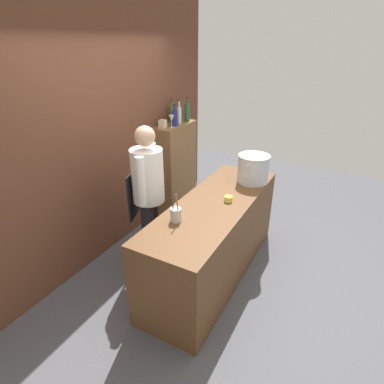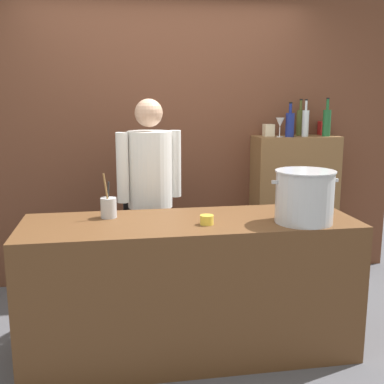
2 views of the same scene
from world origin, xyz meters
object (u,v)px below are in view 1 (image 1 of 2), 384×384
(butter_jar, at_px, (228,199))
(wine_glass_tall, at_px, (172,119))
(wine_bottle_cobalt, at_px, (175,118))
(spice_tin_red, at_px, (179,115))
(wine_bottle_olive, at_px, (172,114))
(stockpot_large, at_px, (253,169))
(spice_tin_cream, at_px, (163,124))
(utensil_crock, at_px, (176,214))
(chef, at_px, (148,190))
(wine_bottle_clear, at_px, (179,115))
(wine_bottle_green, at_px, (187,112))

(butter_jar, distance_m, wine_glass_tall, 1.61)
(wine_bottle_cobalt, relative_size, spice_tin_red, 2.44)
(wine_bottle_cobalt, bearing_deg, wine_bottle_olive, 43.13)
(stockpot_large, relative_size, butter_jar, 5.06)
(spice_tin_cream, bearing_deg, spice_tin_red, 8.16)
(stockpot_large, bearing_deg, utensil_crock, 164.71)
(wine_bottle_cobalt, bearing_deg, chef, -161.36)
(stockpot_large, relative_size, wine_bottle_olive, 1.30)
(stockpot_large, relative_size, wine_glass_tall, 2.53)
(stockpot_large, bearing_deg, butter_jar, 175.02)
(butter_jar, distance_m, wine_bottle_clear, 1.78)
(wine_bottle_olive, relative_size, spice_tin_red, 2.66)
(utensil_crock, relative_size, wine_bottle_cobalt, 0.97)
(wine_bottle_cobalt, bearing_deg, spice_tin_cream, 150.14)
(wine_bottle_green, bearing_deg, wine_bottle_olive, 141.21)
(butter_jar, height_order, wine_bottle_olive, wine_bottle_olive)
(utensil_crock, xyz_separation_m, wine_glass_tall, (1.50, 0.96, 0.48))
(wine_bottle_green, relative_size, wine_glass_tall, 2.00)
(wine_bottle_clear, xyz_separation_m, wine_bottle_green, (0.19, -0.02, 0.00))
(butter_jar, bearing_deg, wine_bottle_olive, 50.35)
(chef, height_order, butter_jar, chef)
(wine_bottle_clear, bearing_deg, spice_tin_red, 33.18)
(wine_glass_tall, bearing_deg, spice_tin_red, 20.43)
(butter_jar, height_order, wine_bottle_cobalt, wine_bottle_cobalt)
(chef, relative_size, utensil_crock, 5.64)
(butter_jar, xyz_separation_m, wine_bottle_olive, (1.15, 1.39, 0.52))
(chef, distance_m, wine_bottle_green, 1.75)
(spice_tin_red, bearing_deg, butter_jar, -134.46)
(chef, xyz_separation_m, wine_bottle_olive, (1.43, 0.58, 0.49))
(chef, xyz_separation_m, butter_jar, (0.28, -0.81, -0.04))
(stockpot_large, bearing_deg, wine_bottle_clear, 67.60)
(wine_bottle_clear, bearing_deg, spice_tin_cream, 165.68)
(chef, bearing_deg, utensil_crock, 39.80)
(wine_bottle_cobalt, relative_size, wine_bottle_green, 0.89)
(wine_bottle_green, height_order, spice_tin_cream, wine_bottle_green)
(chef, distance_m, wine_bottle_olive, 1.62)
(butter_jar, height_order, spice_tin_cream, spice_tin_cream)
(wine_bottle_clear, relative_size, wine_bottle_cobalt, 1.08)
(wine_glass_tall, bearing_deg, utensil_crock, -147.33)
(chef, height_order, spice_tin_cream, chef)
(stockpot_large, relative_size, spice_tin_cream, 4.00)
(stockpot_large, relative_size, wine_bottle_cobalt, 1.42)
(wine_bottle_cobalt, height_order, wine_bottle_green, wine_bottle_green)
(wine_bottle_olive, distance_m, wine_bottle_green, 0.24)
(stockpot_large, xyz_separation_m, wine_bottle_clear, (0.54, 1.31, 0.39))
(wine_glass_tall, bearing_deg, chef, -160.36)
(wine_bottle_cobalt, height_order, wine_glass_tall, wine_bottle_cobalt)
(chef, height_order, spice_tin_red, chef)
(chef, xyz_separation_m, spice_tin_red, (1.67, 0.60, 0.42))
(butter_jar, relative_size, wine_bottle_clear, 0.26)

